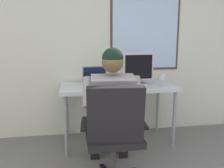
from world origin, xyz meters
name	(u,v)px	position (x,y,z in m)	size (l,w,h in m)	color
wall_rear	(99,36)	(0.02, 2.63, 1.37)	(5.80, 0.08, 2.73)	silver
desk	(118,90)	(0.21, 2.23, 0.70)	(1.41, 0.68, 0.76)	gray
office_chair	(114,130)	(0.00, 1.26, 0.55)	(0.61, 0.61, 0.96)	black
person_seated	(111,110)	(0.02, 1.53, 0.65)	(0.55, 0.81, 1.25)	#46575C
crt_monitor	(135,66)	(0.44, 2.25, 0.99)	(0.41, 0.32, 0.40)	beige
laptop	(95,80)	(-0.06, 2.27, 0.82)	(0.33, 0.31, 0.24)	#949399
wine_glass	(162,77)	(0.73, 2.06, 0.87)	(0.08, 0.08, 0.16)	silver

